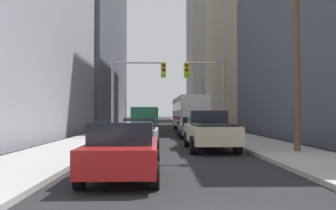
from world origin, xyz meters
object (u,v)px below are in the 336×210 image
object	(u,v)px
pickup_truck_beige	(209,131)
sedan_white	(140,133)
sedan_red	(123,150)
city_bus	(189,112)
sedan_grey	(192,127)
traffic_signal_near_left	(136,82)
traffic_signal_near_right	(206,82)
cargo_van_green	(146,119)

from	to	relation	value
pickup_truck_beige	sedan_white	size ratio (longest dim) A/B	1.29
sedan_red	city_bus	bearing A→B (deg)	81.40
city_bus	sedan_grey	bearing A→B (deg)	-93.36
sedan_white	traffic_signal_near_left	xyz separation A→B (m)	(-0.70, 6.66, 3.28)
sedan_red	traffic_signal_near_left	distance (m)	15.70
city_bus	traffic_signal_near_right	bearing A→B (deg)	-87.72
city_bus	pickup_truck_beige	distance (m)	18.36
cargo_van_green	traffic_signal_near_right	bearing A→B (deg)	-39.94
traffic_signal_near_left	cargo_van_green	bearing A→B (deg)	81.99
sedan_grey	traffic_signal_near_right	xyz separation A→B (m)	(1.01, -0.25, 3.23)
cargo_van_green	sedan_red	bearing A→B (deg)	-89.40
city_bus	pickup_truck_beige	bearing A→B (deg)	-91.62
sedan_white	sedan_grey	bearing A→B (deg)	64.32
city_bus	pickup_truck_beige	size ratio (longest dim) A/B	2.13
pickup_truck_beige	traffic_signal_near_right	xyz separation A→B (m)	(0.93, 7.91, 3.07)
cargo_van_green	sedan_red	world-z (taller)	cargo_van_green
city_bus	traffic_signal_near_left	size ratio (longest dim) A/B	1.93
pickup_truck_beige	cargo_van_green	distance (m)	12.23
city_bus	sedan_grey	distance (m)	10.25
sedan_grey	traffic_signal_near_right	distance (m)	3.39
traffic_signal_near_right	city_bus	bearing A→B (deg)	92.28
sedan_red	traffic_signal_near_left	size ratio (longest dim) A/B	0.70
sedan_red	pickup_truck_beige	bearing A→B (deg)	65.55
sedan_red	sedan_white	xyz separation A→B (m)	(-0.03, 8.67, 0.00)
pickup_truck_beige	cargo_van_green	bearing A→B (deg)	107.01
sedan_red	sedan_grey	size ratio (longest dim) A/B	0.99
pickup_truck_beige	cargo_van_green	world-z (taller)	cargo_van_green
cargo_van_green	traffic_signal_near_right	world-z (taller)	traffic_signal_near_right
pickup_truck_beige	traffic_signal_near_left	size ratio (longest dim) A/B	0.91
sedan_grey	traffic_signal_near_left	bearing A→B (deg)	-176.43
city_bus	sedan_grey	xyz separation A→B (m)	(-0.60, -10.16, -1.16)
city_bus	traffic_signal_near_left	xyz separation A→B (m)	(-4.62, -10.41, 2.12)
traffic_signal_near_right	sedan_grey	bearing A→B (deg)	166.01
cargo_van_green	sedan_white	world-z (taller)	cargo_van_green
pickup_truck_beige	sedan_grey	distance (m)	8.17
pickup_truck_beige	cargo_van_green	size ratio (longest dim) A/B	1.04
traffic_signal_near_left	traffic_signal_near_right	distance (m)	5.04
cargo_van_green	sedan_red	distance (m)	19.12
cargo_van_green	traffic_signal_near_right	xyz separation A→B (m)	(4.51, -3.77, 2.71)
sedan_grey	traffic_signal_near_right	size ratio (longest dim) A/B	0.71
sedan_white	sedan_grey	size ratio (longest dim) A/B	0.99
cargo_van_green	traffic_signal_near_left	bearing A→B (deg)	-98.01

